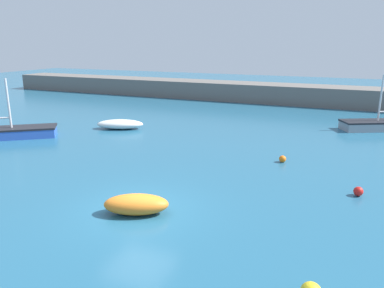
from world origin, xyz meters
name	(u,v)px	position (x,y,z in m)	size (l,w,h in m)	color
ground_plane	(138,212)	(0.00, 0.00, -0.10)	(120.00, 120.00, 0.20)	#235B7A
harbor_breakwater	(281,94)	(0.00, 28.02, 0.94)	(67.81, 3.86, 1.87)	#66605B
rowboat_blue_near	(120,124)	(-8.33, 11.12, 0.34)	(3.60, 2.51, 0.68)	white
sailboat_short_mast	(12,132)	(-13.35, 6.08, 0.37)	(5.42, 4.71, 3.88)	#2D56B7
fishing_dinghy_green	(136,204)	(0.15, -0.35, 0.37)	(2.60, 1.93, 0.74)	orange
sailboat_twin_hulled	(377,125)	(8.75, 18.22, 0.37)	(5.27, 3.84, 3.94)	gray
mooring_buoy_orange	(283,159)	(3.93, 7.94, 0.18)	(0.37, 0.37, 0.37)	orange
mooring_buoy_red	(358,191)	(7.60, 4.70, 0.19)	(0.39, 0.39, 0.39)	red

